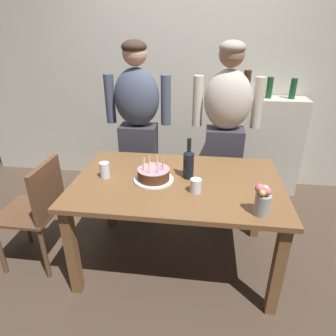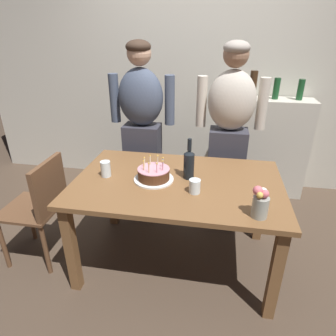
# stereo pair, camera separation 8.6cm
# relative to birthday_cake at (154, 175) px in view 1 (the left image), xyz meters

# --- Properties ---
(ground_plane) EXTENTS (10.00, 10.00, 0.00)m
(ground_plane) POSITION_rel_birthday_cake_xyz_m (0.17, 0.02, -0.78)
(ground_plane) COLOR #47382B
(back_wall) EXTENTS (5.20, 0.10, 2.60)m
(back_wall) POSITION_rel_birthday_cake_xyz_m (0.17, 1.57, 0.52)
(back_wall) COLOR beige
(back_wall) RESTS_ON ground_plane
(dining_table) EXTENTS (1.50, 0.96, 0.74)m
(dining_table) POSITION_rel_birthday_cake_xyz_m (0.17, 0.02, -0.14)
(dining_table) COLOR brown
(dining_table) RESTS_ON ground_plane
(birthday_cake) EXTENTS (0.29, 0.29, 0.17)m
(birthday_cake) POSITION_rel_birthday_cake_xyz_m (0.00, 0.00, 0.00)
(birthday_cake) COLOR white
(birthday_cake) RESTS_ON dining_table
(water_glass_near) EXTENTS (0.08, 0.08, 0.10)m
(water_glass_near) POSITION_rel_birthday_cake_xyz_m (0.31, -0.13, 0.00)
(water_glass_near) COLOR silver
(water_glass_near) RESTS_ON dining_table
(water_glass_far) EXTENTS (0.07, 0.07, 0.12)m
(water_glass_far) POSITION_rel_birthday_cake_xyz_m (-0.36, 0.00, 0.01)
(water_glass_far) COLOR silver
(water_glass_far) RESTS_ON dining_table
(wine_bottle) EXTENTS (0.08, 0.08, 0.31)m
(wine_bottle) POSITION_rel_birthday_cake_xyz_m (0.24, 0.08, 0.07)
(wine_bottle) COLOR black
(wine_bottle) RESTS_ON dining_table
(flower_vase) EXTENTS (0.10, 0.10, 0.19)m
(flower_vase) POSITION_rel_birthday_cake_xyz_m (0.71, -0.34, 0.05)
(flower_vase) COLOR #999E93
(flower_vase) RESTS_ON dining_table
(person_man_bearded) EXTENTS (0.61, 0.27, 1.66)m
(person_man_bearded) POSITION_rel_birthday_cake_xyz_m (-0.27, 0.73, 0.09)
(person_man_bearded) COLOR #33333D
(person_man_bearded) RESTS_ON ground_plane
(person_woman_cardigan) EXTENTS (0.61, 0.27, 1.66)m
(person_woman_cardigan) POSITION_rel_birthday_cake_xyz_m (0.53, 0.73, 0.09)
(person_woman_cardigan) COLOR #33333D
(person_woman_cardigan) RESTS_ON ground_plane
(dining_chair) EXTENTS (0.42, 0.42, 0.87)m
(dining_chair) POSITION_rel_birthday_cake_xyz_m (-0.87, -0.12, -0.27)
(dining_chair) COLOR brown
(dining_chair) RESTS_ON ground_plane
(shelf_cabinet) EXTENTS (0.83, 0.30, 1.36)m
(shelf_cabinet) POSITION_rel_birthday_cake_xyz_m (0.99, 1.35, -0.24)
(shelf_cabinet) COLOR beige
(shelf_cabinet) RESTS_ON ground_plane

